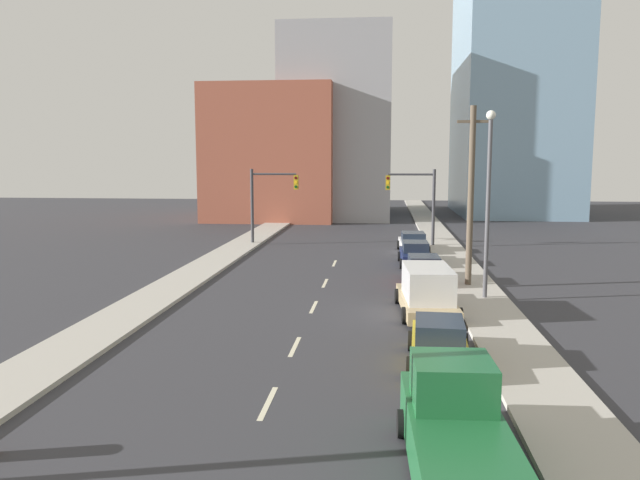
{
  "coord_description": "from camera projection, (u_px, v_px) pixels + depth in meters",
  "views": [
    {
      "loc": [
        3.11,
        -3.41,
        6.69
      ],
      "look_at": [
        -0.41,
        31.05,
        2.2
      ],
      "focal_mm": 35.0,
      "sensor_mm": 36.0,
      "label": 1
    }
  ],
  "objects": [
    {
      "name": "sidewalk_left",
      "position": [
        256.0,
        237.0,
        53.44
      ],
      "size": [
        2.61,
        97.58,
        0.17
      ],
      "color": "#ADA89E",
      "rests_on": "ground"
    },
    {
      "name": "sidewalk_right",
      "position": [
        439.0,
        239.0,
        51.88
      ],
      "size": [
        2.61,
        97.58,
        0.17
      ],
      "color": "#ADA89E",
      "rests_on": "ground"
    },
    {
      "name": "lane_stripe_at_13m",
      "position": [
        268.0,
        403.0,
        17.23
      ],
      "size": [
        0.16,
        2.4,
        0.01
      ],
      "primitive_type": "cube",
      "color": "beige",
      "rests_on": "ground"
    },
    {
      "name": "lane_stripe_at_18m",
      "position": [
        295.0,
        346.0,
        22.42
      ],
      "size": [
        0.16,
        2.4,
        0.01
      ],
      "primitive_type": "cube",
      "color": "beige",
      "rests_on": "ground"
    },
    {
      "name": "lane_stripe_at_24m",
      "position": [
        314.0,
        307.0,
        28.44
      ],
      "size": [
        0.16,
        2.4,
        0.01
      ],
      "primitive_type": "cube",
      "color": "beige",
      "rests_on": "ground"
    },
    {
      "name": "lane_stripe_at_30m",
      "position": [
        325.0,
        283.0,
        33.9
      ],
      "size": [
        0.16,
        2.4,
        0.01
      ],
      "primitive_type": "cube",
      "color": "beige",
      "rests_on": "ground"
    },
    {
      "name": "lane_stripe_at_36m",
      "position": [
        334.0,
        263.0,
        40.38
      ],
      "size": [
        0.16,
        2.4,
        0.01
      ],
      "primitive_type": "cube",
      "color": "beige",
      "rests_on": "ground"
    },
    {
      "name": "building_brick_left",
      "position": [
        276.0,
        154.0,
        71.47
      ],
      "size": [
        14.0,
        16.0,
        14.59
      ],
      "color": "#9E513D",
      "rests_on": "ground"
    },
    {
      "name": "building_office_center",
      "position": [
        340.0,
        128.0,
        74.3
      ],
      "size": [
        12.0,
        20.0,
        20.91
      ],
      "color": "#99999E",
      "rests_on": "ground"
    },
    {
      "name": "building_glass_right",
      "position": [
        515.0,
        60.0,
        75.1
      ],
      "size": [
        13.0,
        20.0,
        37.19
      ],
      "color": "#7A9EB7",
      "rests_on": "ground"
    },
    {
      "name": "traffic_signal_left",
      "position": [
        265.0,
        196.0,
        48.71
      ],
      "size": [
        3.79,
        0.35,
        5.95
      ],
      "color": "#38383D",
      "rests_on": "ground"
    },
    {
      "name": "traffic_signal_right",
      "position": [
        420.0,
        197.0,
        47.51
      ],
      "size": [
        3.79,
        0.35,
        5.95
      ],
      "color": "#38383D",
      "rests_on": "ground"
    },
    {
      "name": "utility_pole_right_mid",
      "position": [
        471.0,
        196.0,
        32.13
      ],
      "size": [
        1.6,
        0.32,
        9.4
      ],
      "color": "brown",
      "rests_on": "ground"
    },
    {
      "name": "street_lamp",
      "position": [
        488.0,
        193.0,
        29.03
      ],
      "size": [
        0.44,
        0.44,
        8.93
      ],
      "color": "#4C4C51",
      "rests_on": "ground"
    },
    {
      "name": "pickup_truck_green",
      "position": [
        456.0,
        432.0,
        13.28
      ],
      "size": [
        2.45,
        6.03,
        2.29
      ],
      "rotation": [
        0.0,
        0.0,
        0.04
      ],
      "color": "#1E6033",
      "rests_on": "ground"
    },
    {
      "name": "sedan_yellow",
      "position": [
        439.0,
        345.0,
        20.28
      ],
      "size": [
        2.25,
        4.79,
        1.53
      ],
      "rotation": [
        0.0,
        0.0,
        -0.06
      ],
      "color": "gold",
      "rests_on": "ground"
    },
    {
      "name": "box_truck_tan",
      "position": [
        427.0,
        292.0,
        26.98
      ],
      "size": [
        2.71,
        6.0,
        2.11
      ],
      "rotation": [
        0.0,
        0.0,
        0.06
      ],
      "color": "tan",
      "rests_on": "ground"
    },
    {
      "name": "sedan_red",
      "position": [
        424.0,
        271.0,
        33.76
      ],
      "size": [
        2.24,
        4.53,
        1.52
      ],
      "rotation": [
        0.0,
        0.0,
        0.04
      ],
      "color": "red",
      "rests_on": "ground"
    },
    {
      "name": "sedan_navy",
      "position": [
        415.0,
        254.0,
        39.63
      ],
      "size": [
        2.13,
        4.72,
        1.51
      ],
      "rotation": [
        0.0,
        0.0,
        0.02
      ],
      "color": "#141E47",
      "rests_on": "ground"
    },
    {
      "name": "sedan_white",
      "position": [
        413.0,
        243.0,
        45.06
      ],
      "size": [
        2.26,
        4.81,
        1.46
      ],
      "rotation": [
        0.0,
        0.0,
        0.04
      ],
      "color": "silver",
      "rests_on": "ground"
    }
  ]
}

